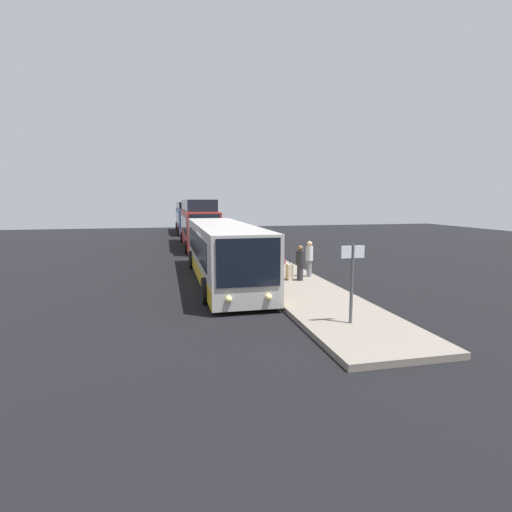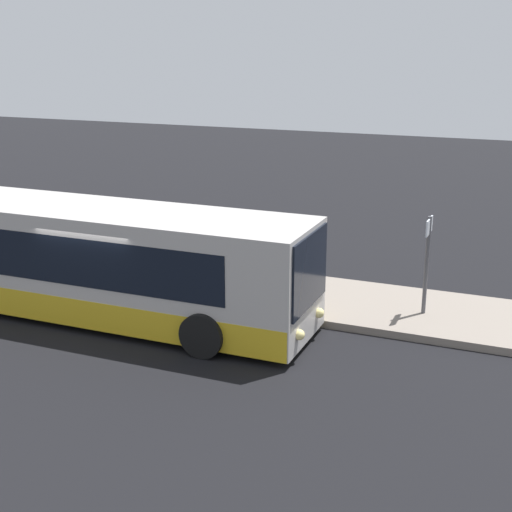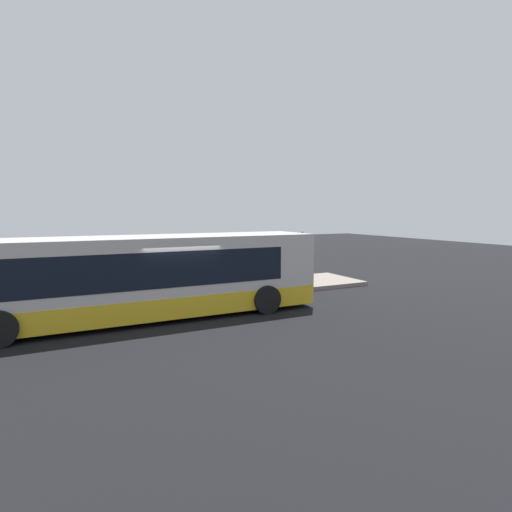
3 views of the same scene
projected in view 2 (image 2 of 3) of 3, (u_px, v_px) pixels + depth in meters
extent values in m
plane|color=black|center=(111.00, 322.00, 17.61)|extent=(80.00, 80.00, 0.00)
cube|color=slate|center=(175.00, 279.00, 20.46)|extent=(20.00, 3.30, 0.19)
cube|color=#B2ADA8|center=(73.00, 256.00, 17.89)|extent=(12.46, 2.53, 2.61)
cube|color=gold|center=(76.00, 292.00, 18.16)|extent=(12.40, 2.55, 0.70)
cube|color=black|center=(62.00, 243.00, 17.91)|extent=(10.22, 2.56, 1.15)
cube|color=black|center=(310.00, 271.00, 15.49)|extent=(0.06, 2.22, 1.67)
sphere|color=#F9E58C|center=(319.00, 313.00, 16.45)|extent=(0.24, 0.24, 0.24)
sphere|color=#F9E58C|center=(299.00, 335.00, 15.22)|extent=(0.24, 0.24, 0.24)
cylinder|color=black|center=(248.00, 298.00, 17.73)|extent=(1.01, 0.30, 1.01)
cylinder|color=black|center=(202.00, 335.00, 15.50)|extent=(1.01, 0.30, 1.01)
cylinder|color=gray|center=(186.00, 251.00, 21.46)|extent=(0.34, 0.34, 0.80)
cylinder|color=silver|center=(185.00, 227.00, 21.25)|extent=(0.48, 0.48, 0.70)
sphere|color=tan|center=(185.00, 212.00, 21.11)|extent=(0.26, 0.26, 0.26)
cylinder|color=#6B604C|center=(149.00, 264.00, 20.35)|extent=(0.31, 0.31, 0.73)
cylinder|color=silver|center=(148.00, 241.00, 20.16)|extent=(0.44, 0.44, 0.64)
sphere|color=#9E7051|center=(148.00, 226.00, 20.03)|extent=(0.24, 0.24, 0.24)
cube|color=maroon|center=(158.00, 250.00, 20.27)|extent=(0.26, 0.31, 0.24)
cylinder|color=#2D2D33|center=(198.00, 262.00, 20.52)|extent=(0.36, 0.36, 0.75)
cylinder|color=#262628|center=(197.00, 238.00, 20.32)|extent=(0.52, 0.52, 0.66)
sphere|color=brown|center=(197.00, 223.00, 20.19)|extent=(0.25, 0.25, 0.25)
cube|color=beige|center=(183.00, 265.00, 20.22)|extent=(0.47, 0.24, 0.74)
cylinder|color=black|center=(182.00, 248.00, 20.08)|extent=(0.02, 0.02, 0.24)
cylinder|color=#4C4C51|center=(426.00, 266.00, 17.31)|extent=(0.10, 0.10, 2.46)
cube|color=silver|center=(429.00, 226.00, 17.03)|extent=(0.04, 0.75, 0.38)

